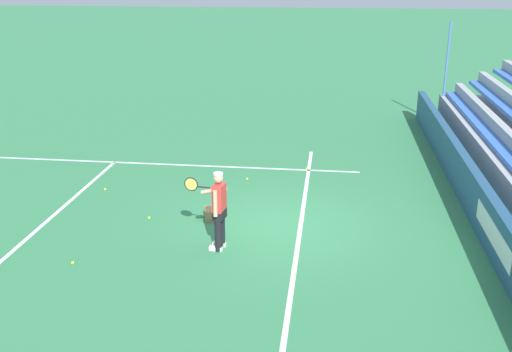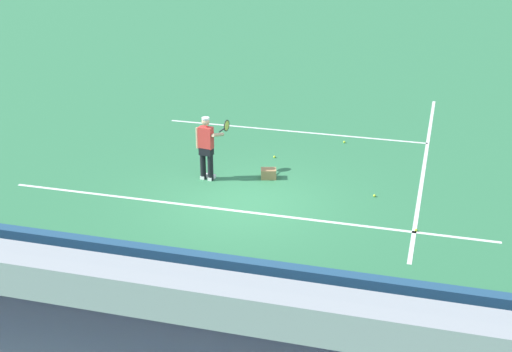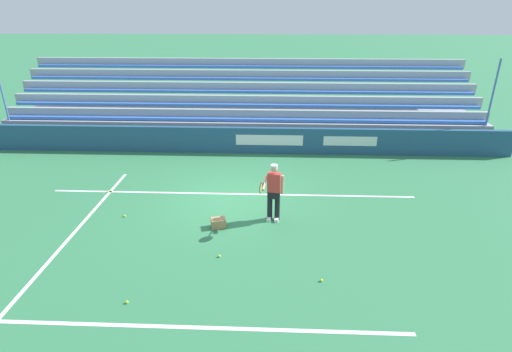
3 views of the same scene
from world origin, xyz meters
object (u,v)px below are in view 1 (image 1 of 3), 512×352
Objects in this scene: tennis_ball_by_box at (307,169)px; tennis_ball_far_right at (73,263)px; tennis_player at (218,210)px; tennis_ball_on_baseline at (105,189)px; tennis_ball_far_left at (247,179)px; ball_box_cardboard at (211,214)px; tennis_ball_near_player at (149,218)px.

tennis_ball_by_box is 7.98m from tennis_ball_far_right.
tennis_ball_on_baseline is at bearing 50.44° from tennis_player.
tennis_ball_by_box is 1.99m from tennis_ball_far_left.
tennis_ball_far_left is at bearing -26.87° from tennis_ball_far_right.
tennis_ball_far_right is at bearing 146.26° from tennis_ball_by_box.
tennis_player is 25.98× the size of tennis_ball_on_baseline.
tennis_ball_by_box is at bearing -16.33° from tennis_player.
tennis_ball_far_right is at bearing 153.13° from tennis_ball_far_left.
tennis_player reaches higher than ball_box_cardboard.
tennis_ball_far_right is (-2.65, 2.33, -0.10)m from ball_box_cardboard.
ball_box_cardboard is 2.89m from tennis_ball_far_left.
tennis_player is at bearing -124.25° from tennis_ball_near_player.
tennis_ball_on_baseline is (-1.33, 3.68, 0.00)m from tennis_ball_far_left.
tennis_ball_on_baseline is at bearing 109.88° from tennis_ball_far_left.
tennis_player is 25.98× the size of tennis_ball_by_box.
tennis_ball_near_player and tennis_ball_on_baseline have the same top height.
tennis_ball_far_left is at bearing -32.26° from tennis_ball_near_player.
tennis_ball_near_player is at bearing -134.67° from tennis_ball_on_baseline.
tennis_ball_far_left is at bearing -70.12° from tennis_ball_on_baseline.
ball_box_cardboard reaches higher than tennis_ball_by_box.
tennis_ball_on_baseline is at bearing 114.80° from tennis_ball_by_box.
tennis_ball_far_left is 3.62m from tennis_ball_near_player.
ball_box_cardboard is 1.49m from tennis_ball_near_player.
tennis_ball_near_player is (2.44, -0.85, 0.00)m from tennis_ball_far_right.
tennis_player is 2.52m from tennis_ball_near_player.
ball_box_cardboard is 3.57m from tennis_ball_on_baseline.
ball_box_cardboard is 6.06× the size of tennis_ball_far_right.
tennis_ball_by_box is 1.00× the size of tennis_ball_far_right.
tennis_ball_far_right is 4.27m from tennis_ball_on_baseline.
tennis_ball_far_left is at bearing -9.16° from ball_box_cardboard.
tennis_ball_near_player is at bearing 147.74° from tennis_ball_far_left.
tennis_player is 1.79m from ball_box_cardboard.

